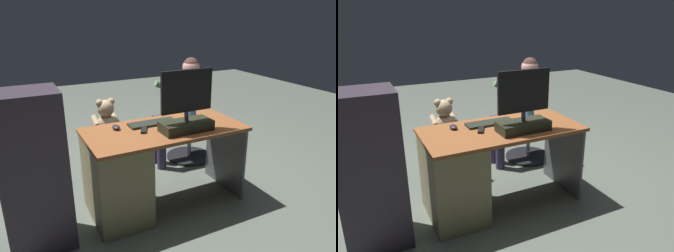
{
  "view_description": "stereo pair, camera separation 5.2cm",
  "coord_description": "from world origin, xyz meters",
  "views": [
    {
      "loc": [
        1.14,
        2.63,
        1.64
      ],
      "look_at": [
        -0.21,
        0.02,
        0.59
      ],
      "focal_mm": 34.64,
      "sensor_mm": 36.0,
      "label": 1
    },
    {
      "loc": [
        1.09,
        2.66,
        1.64
      ],
      "look_at": [
        -0.21,
        0.02,
        0.59
      ],
      "focal_mm": 34.64,
      "sensor_mm": 36.0,
      "label": 2
    }
  ],
  "objects": [
    {
      "name": "ground_plane",
      "position": [
        0.0,
        0.0,
        0.0
      ],
      "size": [
        10.0,
        10.0,
        0.0
      ],
      "primitive_type": "plane",
      "color": "#4E554C"
    },
    {
      "name": "desk",
      "position": [
        0.34,
        0.36,
        0.39
      ],
      "size": [
        1.33,
        0.65,
        0.71
      ],
      "color": "brown",
      "rests_on": "ground_plane"
    },
    {
      "name": "monitor",
      "position": [
        -0.13,
        0.49,
        0.86
      ],
      "size": [
        0.45,
        0.2,
        0.5
      ],
      "color": "black",
      "rests_on": "desk"
    },
    {
      "name": "keyboard",
      "position": [
        0.05,
        0.22,
        0.72
      ],
      "size": [
        0.42,
        0.14,
        0.02
      ],
      "primitive_type": "cube",
      "color": "black",
      "rests_on": "desk"
    },
    {
      "name": "computer_mouse",
      "position": [
        0.37,
        0.21,
        0.73
      ],
      "size": [
        0.06,
        0.1,
        0.04
      ],
      "primitive_type": "ellipsoid",
      "color": "black",
      "rests_on": "desk"
    },
    {
      "name": "cup",
      "position": [
        -0.36,
        0.19,
        0.76
      ],
      "size": [
        0.08,
        0.08,
        0.1
      ],
      "primitive_type": "cylinder",
      "color": "#3372BF",
      "rests_on": "desk"
    },
    {
      "name": "tv_remote",
      "position": [
        0.18,
        0.34,
        0.72
      ],
      "size": [
        0.11,
        0.15,
        0.02
      ],
      "primitive_type": "cube",
      "rotation": [
        0.0,
        0.0,
        -0.46
      ],
      "color": "black",
      "rests_on": "desk"
    },
    {
      "name": "office_chair_teddy",
      "position": [
        0.3,
        -0.31,
        0.28
      ],
      "size": [
        0.54,
        0.54,
        0.48
      ],
      "color": "black",
      "rests_on": "ground_plane"
    },
    {
      "name": "teddy_bear",
      "position": [
        0.3,
        -0.32,
        0.64
      ],
      "size": [
        0.25,
        0.26,
        0.37
      ],
      "color": "tan",
      "rests_on": "office_chair_teddy"
    },
    {
      "name": "visitor_chair",
      "position": [
        -0.68,
        -0.36,
        0.27
      ],
      "size": [
        0.52,
        0.52,
        0.48
      ],
      "color": "black",
      "rests_on": "ground_plane"
    },
    {
      "name": "person",
      "position": [
        -0.58,
        -0.36,
        0.69
      ],
      "size": [
        0.58,
        0.49,
        1.17
      ],
      "color": "#567857",
      "rests_on": "ground_plane"
    },
    {
      "name": "equipment_rack",
      "position": [
        1.05,
        0.44,
        0.58
      ],
      "size": [
        0.44,
        0.36,
        1.16
      ],
      "primitive_type": "cube",
      "color": "#2F2731",
      "rests_on": "ground_plane"
    }
  ]
}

